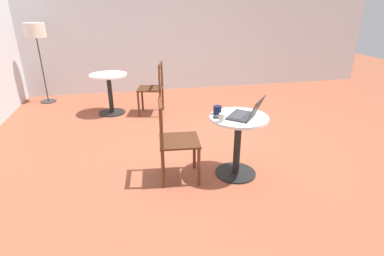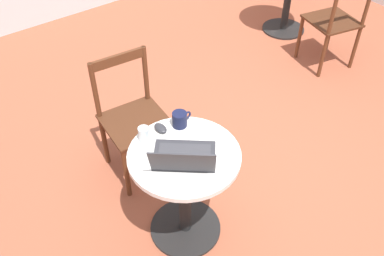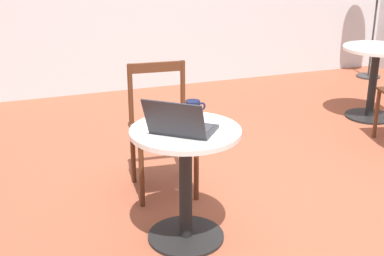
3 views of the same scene
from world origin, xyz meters
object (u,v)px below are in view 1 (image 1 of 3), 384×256
object	(u,v)px
cafe_table_mid	(109,87)
mug	(217,110)
drinking_glass	(222,118)
cafe_table_near	(238,136)
chair_mid_front	(153,89)
mouse	(217,116)
chair_near_back	(175,141)
floor_lamp	(36,34)
laptop	(246,113)

from	to	relation	value
cafe_table_mid	mug	size ratio (longest dim) A/B	5.59
cafe_table_mid	drinking_glass	distance (m)	2.90
cafe_table_mid	mug	world-z (taller)	mug
cafe_table_near	drinking_glass	bearing A→B (deg)	116.41
chair_mid_front	mouse	world-z (taller)	chair_mid_front
cafe_table_mid	mouse	world-z (taller)	mouse
cafe_table_near	chair_near_back	xyz separation A→B (m)	(0.06, 0.70, -0.03)
mouse	drinking_glass	distance (m)	0.13
cafe_table_near	chair_near_back	size ratio (longest dim) A/B	0.79
cafe_table_mid	chair_mid_front	distance (m)	0.77
mouse	floor_lamp	bearing A→B (deg)	36.29
mouse	laptop	bearing A→B (deg)	-99.37
mouse	drinking_glass	size ratio (longest dim) A/B	1.11
cafe_table_mid	cafe_table_near	bearing A→B (deg)	-149.11
drinking_glass	mouse	bearing A→B (deg)	5.68
mouse	mug	bearing A→B (deg)	-16.48
cafe_table_mid	chair_mid_front	size ratio (longest dim) A/B	0.79
cafe_table_near	drinking_glass	world-z (taller)	drinking_glass
chair_mid_front	mug	world-z (taller)	chair_mid_front
laptop	chair_near_back	bearing A→B (deg)	81.79
cafe_table_near	mug	distance (m)	0.37
chair_near_back	floor_lamp	bearing A→B (deg)	31.52
cafe_table_mid	drinking_glass	xyz separation A→B (m)	(-2.60, -1.25, 0.27)
chair_near_back	laptop	size ratio (longest dim) A/B	1.93
cafe_table_near	drinking_glass	size ratio (longest dim) A/B	7.96
chair_near_back	mug	size ratio (longest dim) A/B	7.08
cafe_table_near	drinking_glass	distance (m)	0.38
cafe_table_mid	laptop	size ratio (longest dim) A/B	1.53
floor_lamp	laptop	bearing A→B (deg)	-140.98
chair_near_back	cafe_table_near	bearing A→B (deg)	-95.31
cafe_table_near	cafe_table_mid	distance (m)	2.90
chair_near_back	floor_lamp	distance (m)	4.07
chair_near_back	cafe_table_mid	bearing A→B (deg)	18.03
laptop	cafe_table_mid	bearing A→B (deg)	31.41
cafe_table_mid	floor_lamp	world-z (taller)	floor_lamp
mug	chair_mid_front	bearing A→B (deg)	13.52
cafe_table_mid	chair_near_back	size ratio (longest dim) A/B	0.79
cafe_table_near	mouse	xyz separation A→B (m)	(0.01, 0.25, 0.25)
floor_lamp	mug	size ratio (longest dim) A/B	11.88
cafe_table_near	floor_lamp	xyz separation A→B (m)	(3.46, 2.78, 0.83)
chair_near_back	mouse	distance (m)	0.53
chair_mid_front	mouse	distance (m)	2.37
cafe_table_near	laptop	world-z (taller)	laptop
chair_mid_front	drinking_glass	xyz separation A→B (m)	(-2.43, -0.50, 0.30)
floor_lamp	mug	world-z (taller)	floor_lamp
laptop	chair_mid_front	bearing A→B (deg)	18.63
floor_lamp	mouse	distance (m)	4.32
cafe_table_near	chair_mid_front	size ratio (longest dim) A/B	0.79
floor_lamp	laptop	xyz separation A→B (m)	(-3.50, -2.84, -0.55)
cafe_table_mid	laptop	distance (m)	2.98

